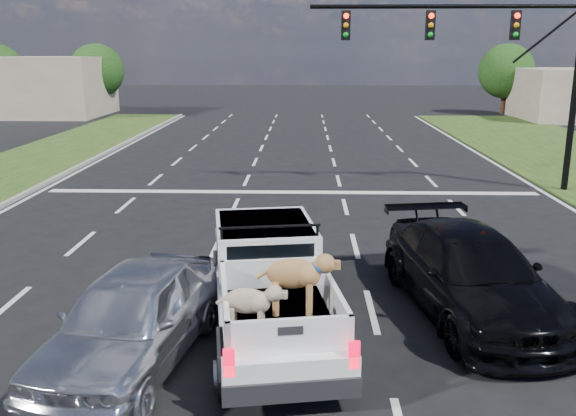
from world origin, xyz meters
The scene contains 9 objects.
ground centered at (0.00, 0.00, 0.00)m, with size 160.00×160.00×0.00m, color black.
road_markings centered at (0.00, 6.56, 0.01)m, with size 17.75×60.00×0.01m.
traffic_signal centered at (7.20, 10.50, 4.73)m, with size 9.11×0.31×7.00m.
building_left centered at (-20.00, 36.00, 2.20)m, with size 10.00×8.00×4.40m, color tan.
tree_far_c centered at (-16.00, 38.00, 3.29)m, with size 4.20×4.20×5.40m.
tree_far_d centered at (16.00, 38.00, 3.29)m, with size 4.20×4.20×5.40m.
pickup_truck centered at (-0.11, -0.90, 0.90)m, with size 2.62×5.36×1.92m.
silver_sedan centered at (-2.20, -2.08, 0.76)m, with size 1.80×4.47×1.52m, color silver.
black_coupe centered at (3.55, 0.02, 0.77)m, with size 2.15×5.29×1.54m, color black.
Camera 1 is at (0.47, -10.70, 4.76)m, focal length 38.00 mm.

